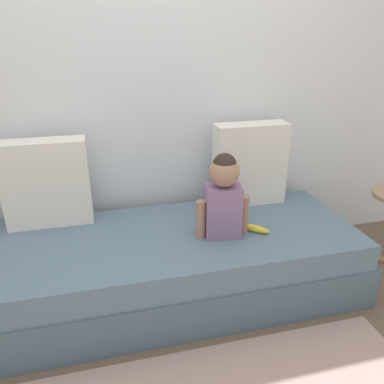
% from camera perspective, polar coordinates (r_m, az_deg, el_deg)
% --- Properties ---
extents(ground_plane, '(12.00, 12.00, 0.00)m').
position_cam_1_polar(ground_plane, '(2.40, -3.85, -15.02)').
color(ground_plane, brown).
extents(back_wall, '(5.50, 0.10, 2.36)m').
position_cam_1_polar(back_wall, '(2.46, -7.07, 15.93)').
color(back_wall, silver).
rests_on(back_wall, ground).
extents(couch, '(2.30, 0.84, 0.41)m').
position_cam_1_polar(couch, '(2.28, -3.98, -11.03)').
color(couch, '#495F70').
rests_on(couch, ground).
extents(throw_pillow_left, '(0.48, 0.16, 0.51)m').
position_cam_1_polar(throw_pillow_left, '(2.36, -21.07, 1.25)').
color(throw_pillow_left, silver).
rests_on(throw_pillow_left, couch).
extents(throw_pillow_right, '(0.47, 0.16, 0.54)m').
position_cam_1_polar(throw_pillow_right, '(2.51, 8.68, 4.19)').
color(throw_pillow_right, silver).
rests_on(throw_pillow_right, couch).
extents(toddler, '(0.31, 0.17, 0.48)m').
position_cam_1_polar(toddler, '(2.07, 4.77, -0.41)').
color(toddler, gray).
rests_on(toddler, couch).
extents(banana, '(0.15, 0.15, 0.04)m').
position_cam_1_polar(banana, '(2.22, 9.53, -5.46)').
color(banana, yellow).
rests_on(banana, couch).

